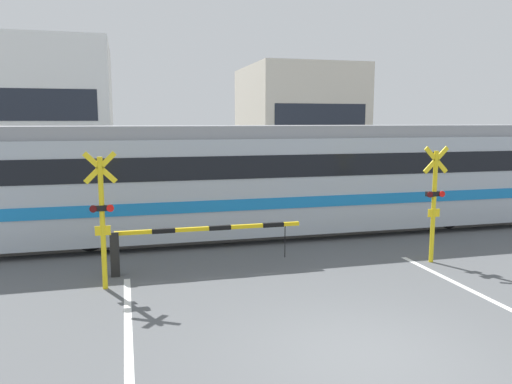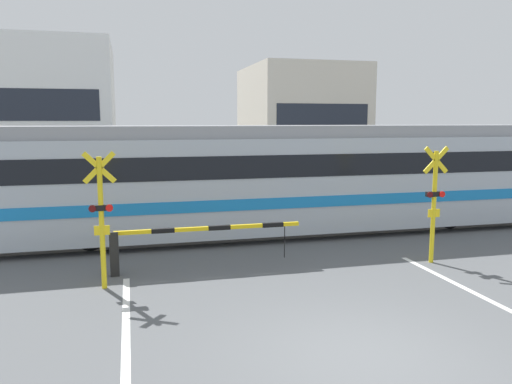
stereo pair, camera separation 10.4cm
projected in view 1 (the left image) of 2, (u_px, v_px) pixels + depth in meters
name	position (u px, v px, depth m)	size (l,w,h in m)	color
ground_plane	(368.00, 357.00, 7.53)	(160.00, 160.00, 0.00)	#56595B
rail_track_near	(248.00, 240.00, 14.80)	(50.00, 0.10, 0.08)	gray
rail_track_far	(237.00, 229.00, 16.17)	(50.00, 0.10, 0.08)	gray
road_stripe_left	(129.00, 374.00, 7.03)	(0.14, 8.80, 0.01)	white
commuter_train	(279.00, 177.00, 15.53)	(18.24, 2.79, 3.39)	#ADB7C1
crossing_barrier_near	(172.00, 239.00, 11.68)	(4.54, 0.20, 1.05)	black
crossing_barrier_far	(290.00, 195.00, 18.54)	(4.54, 0.20, 1.05)	black
crossing_signal_left	(102.00, 214.00, 10.39)	(0.68, 0.15, 2.92)	yellow
crossing_signal_right	(434.00, 199.00, 12.38)	(0.68, 0.15, 2.92)	yellow
pedestrian	(170.00, 187.00, 19.95)	(0.38, 0.22, 1.59)	brown
building_left_of_street	(45.00, 114.00, 28.07)	(7.28, 7.85, 7.82)	white
building_right_of_street	(298.00, 122.00, 31.95)	(6.52, 7.85, 6.89)	beige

